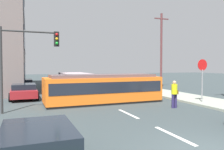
{
  "coord_description": "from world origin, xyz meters",
  "views": [
    {
      "loc": [
        -5.0,
        -4.83,
        2.55
      ],
      "look_at": [
        0.43,
        9.59,
        1.95
      ],
      "focal_mm": 35.96,
      "sensor_mm": 36.0,
      "label": 1
    }
  ],
  "objects_px": {
    "parked_sedan_far": "(24,85)",
    "stop_sign": "(202,71)",
    "traffic_light_mast": "(27,52)",
    "pedestrian_crossing": "(174,93)",
    "parked_sedan_mid": "(24,91)",
    "streetcar_tram": "(103,88)",
    "utility_pole_mid": "(161,50)",
    "city_bus": "(75,81)"
  },
  "relations": [
    {
      "from": "pedestrian_crossing",
      "to": "parked_sedan_mid",
      "type": "distance_m",
      "value": 11.35
    },
    {
      "from": "city_bus",
      "to": "stop_sign",
      "type": "xyz_separation_m",
      "value": [
        6.55,
        -10.78,
        1.13
      ]
    },
    {
      "from": "city_bus",
      "to": "traffic_light_mast",
      "type": "height_order",
      "value": "traffic_light_mast"
    },
    {
      "from": "parked_sedan_mid",
      "to": "parked_sedan_far",
      "type": "bearing_deg",
      "value": 90.89
    },
    {
      "from": "streetcar_tram",
      "to": "traffic_light_mast",
      "type": "relative_size",
      "value": 1.73
    },
    {
      "from": "parked_sedan_far",
      "to": "traffic_light_mast",
      "type": "bearing_deg",
      "value": -88.27
    },
    {
      "from": "parked_sedan_mid",
      "to": "stop_sign",
      "type": "xyz_separation_m",
      "value": [
        11.35,
        -6.71,
        1.57
      ]
    },
    {
      "from": "parked_sedan_mid",
      "to": "streetcar_tram",
      "type": "bearing_deg",
      "value": -37.2
    },
    {
      "from": "streetcar_tram",
      "to": "city_bus",
      "type": "height_order",
      "value": "streetcar_tram"
    },
    {
      "from": "pedestrian_crossing",
      "to": "utility_pole_mid",
      "type": "bearing_deg",
      "value": 60.72
    },
    {
      "from": "traffic_light_mast",
      "to": "utility_pole_mid",
      "type": "xyz_separation_m",
      "value": [
        14.43,
        8.84,
        1.16
      ]
    },
    {
      "from": "pedestrian_crossing",
      "to": "traffic_light_mast",
      "type": "distance_m",
      "value": 8.93
    },
    {
      "from": "city_bus",
      "to": "traffic_light_mast",
      "type": "distance_m",
      "value": 10.76
    },
    {
      "from": "city_bus",
      "to": "parked_sedan_far",
      "type": "height_order",
      "value": "city_bus"
    },
    {
      "from": "city_bus",
      "to": "utility_pole_mid",
      "type": "distance_m",
      "value": 10.47
    },
    {
      "from": "pedestrian_crossing",
      "to": "stop_sign",
      "type": "bearing_deg",
      "value": 13.06
    },
    {
      "from": "stop_sign",
      "to": "traffic_light_mast",
      "type": "bearing_deg",
      "value": 173.38
    },
    {
      "from": "streetcar_tram",
      "to": "utility_pole_mid",
      "type": "height_order",
      "value": "utility_pole_mid"
    },
    {
      "from": "streetcar_tram",
      "to": "utility_pole_mid",
      "type": "xyz_separation_m",
      "value": [
        9.46,
        7.38,
        3.44
      ]
    },
    {
      "from": "pedestrian_crossing",
      "to": "city_bus",
      "type": "bearing_deg",
      "value": 108.67
    },
    {
      "from": "parked_sedan_far",
      "to": "stop_sign",
      "type": "relative_size",
      "value": 1.55
    },
    {
      "from": "city_bus",
      "to": "pedestrian_crossing",
      "type": "distance_m",
      "value": 12.04
    },
    {
      "from": "parked_sedan_mid",
      "to": "traffic_light_mast",
      "type": "height_order",
      "value": "traffic_light_mast"
    },
    {
      "from": "streetcar_tram",
      "to": "city_bus",
      "type": "relative_size",
      "value": 1.39
    },
    {
      "from": "streetcar_tram",
      "to": "pedestrian_crossing",
      "type": "relative_size",
      "value": 4.83
    },
    {
      "from": "stop_sign",
      "to": "streetcar_tram",
      "type": "bearing_deg",
      "value": 155.88
    },
    {
      "from": "pedestrian_crossing",
      "to": "parked_sedan_far",
      "type": "xyz_separation_m",
      "value": [
        -8.75,
        13.66,
        -0.32
      ]
    },
    {
      "from": "city_bus",
      "to": "utility_pole_mid",
      "type": "bearing_deg",
      "value": -3.77
    },
    {
      "from": "parked_sedan_mid",
      "to": "stop_sign",
      "type": "height_order",
      "value": "stop_sign"
    },
    {
      "from": "traffic_light_mast",
      "to": "pedestrian_crossing",
      "type": "bearing_deg",
      "value": -12.82
    },
    {
      "from": "streetcar_tram",
      "to": "parked_sedan_mid",
      "type": "distance_m",
      "value": 6.56
    },
    {
      "from": "pedestrian_crossing",
      "to": "stop_sign",
      "type": "xyz_separation_m",
      "value": [
        2.69,
        0.62,
        1.25
      ]
    },
    {
      "from": "parked_sedan_mid",
      "to": "pedestrian_crossing",
      "type": "bearing_deg",
      "value": -40.27
    },
    {
      "from": "streetcar_tram",
      "to": "pedestrian_crossing",
      "type": "height_order",
      "value": "streetcar_tram"
    },
    {
      "from": "city_bus",
      "to": "stop_sign",
      "type": "height_order",
      "value": "stop_sign"
    },
    {
      "from": "pedestrian_crossing",
      "to": "utility_pole_mid",
      "type": "xyz_separation_m",
      "value": [
        6.03,
        10.75,
        3.52
      ]
    },
    {
      "from": "parked_sedan_far",
      "to": "traffic_light_mast",
      "type": "height_order",
      "value": "traffic_light_mast"
    },
    {
      "from": "parked_sedan_far",
      "to": "stop_sign",
      "type": "bearing_deg",
      "value": -48.71
    },
    {
      "from": "utility_pole_mid",
      "to": "traffic_light_mast",
      "type": "bearing_deg",
      "value": -148.5
    },
    {
      "from": "parked_sedan_far",
      "to": "traffic_light_mast",
      "type": "distance_m",
      "value": 12.05
    },
    {
      "from": "stop_sign",
      "to": "utility_pole_mid",
      "type": "distance_m",
      "value": 10.9
    },
    {
      "from": "parked_sedan_mid",
      "to": "utility_pole_mid",
      "type": "distance_m",
      "value": 15.56
    }
  ]
}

